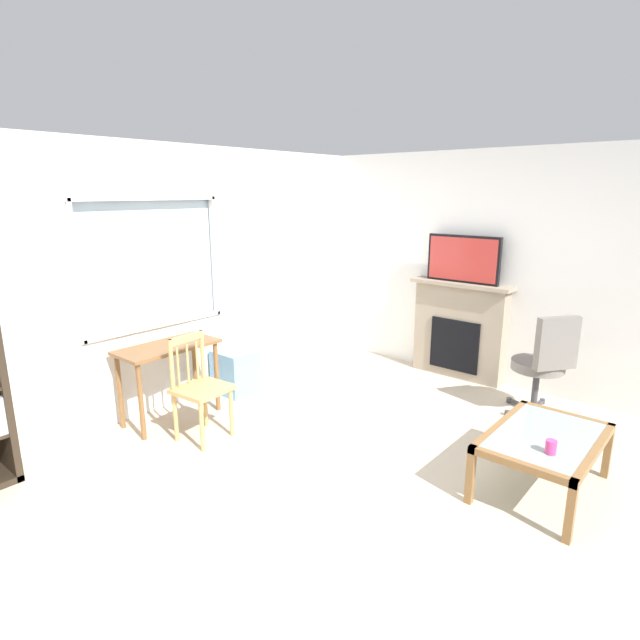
% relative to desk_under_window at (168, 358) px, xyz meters
% --- Properties ---
extents(ground, '(6.25, 5.76, 0.02)m').
position_rel_desk_under_window_xyz_m(ground, '(0.25, -2.03, -0.60)').
color(ground, beige).
extents(wall_back_with_window, '(5.25, 0.15, 2.51)m').
position_rel_desk_under_window_xyz_m(wall_back_with_window, '(0.27, 0.35, 0.64)').
color(wall_back_with_window, silver).
rests_on(wall_back_with_window, ground).
extents(wall_right, '(0.12, 4.96, 2.51)m').
position_rel_desk_under_window_xyz_m(wall_right, '(2.94, -2.03, 0.66)').
color(wall_right, silver).
rests_on(wall_right, ground).
extents(desk_under_window, '(0.90, 0.45, 0.72)m').
position_rel_desk_under_window_xyz_m(desk_under_window, '(0.00, 0.00, 0.00)').
color(desk_under_window, brown).
rests_on(desk_under_window, ground).
extents(wooden_chair, '(0.46, 0.44, 0.90)m').
position_rel_desk_under_window_xyz_m(wooden_chair, '(-0.05, -0.51, -0.13)').
color(wooden_chair, tan).
rests_on(wooden_chair, ground).
extents(plastic_drawer_unit, '(0.35, 0.40, 0.46)m').
position_rel_desk_under_window_xyz_m(plastic_drawer_unit, '(0.81, 0.05, -0.36)').
color(plastic_drawer_unit, '#72ADDB').
rests_on(plastic_drawer_unit, ground).
extents(fireplace, '(0.26, 1.14, 1.10)m').
position_rel_desk_under_window_xyz_m(fireplace, '(2.78, -1.51, -0.04)').
color(fireplace, gray).
rests_on(fireplace, ground).
extents(tv, '(0.06, 0.82, 0.51)m').
position_rel_desk_under_window_xyz_m(tv, '(2.76, -1.51, 0.76)').
color(tv, black).
rests_on(tv, fireplace).
extents(office_chair, '(0.62, 0.62, 1.00)m').
position_rel_desk_under_window_xyz_m(office_chair, '(2.28, -2.60, -0.04)').
color(office_chair, slate).
rests_on(office_chair, ground).
extents(coffee_table, '(1.02, 0.68, 0.43)m').
position_rel_desk_under_window_xyz_m(coffee_table, '(1.02, -3.01, -0.22)').
color(coffee_table, '#8C9E99').
rests_on(coffee_table, ground).
extents(sippy_cup, '(0.07, 0.07, 0.09)m').
position_rel_desk_under_window_xyz_m(sippy_cup, '(0.77, -3.12, -0.12)').
color(sippy_cup, '#DB3D84').
rests_on(sippy_cup, coffee_table).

